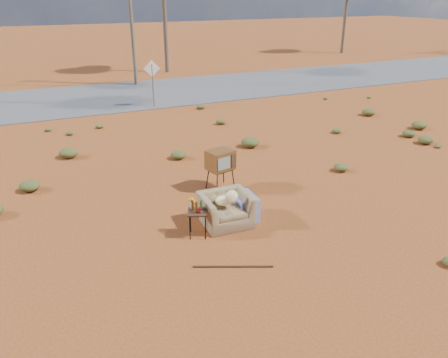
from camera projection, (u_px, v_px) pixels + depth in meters
name	position (u px, v px, depth m)	size (l,w,h in m)	color
ground	(234.00, 228.00, 10.23)	(140.00, 140.00, 0.00)	#99461E
highway	(110.00, 97.00, 22.76)	(140.00, 7.00, 0.04)	#565659
armchair	(229.00, 205.00, 10.29)	(1.39, 0.87, 1.01)	olive
tv_unit	(220.00, 161.00, 11.95)	(0.81, 0.71, 1.12)	black
side_table	(196.00, 210.00, 9.69)	(0.56, 0.56, 0.88)	#3C2415
rusty_bar	(233.00, 266.00, 8.77)	(0.04, 0.04, 1.62)	#4F2B15
road_sign	(152.00, 75.00, 20.23)	(0.78, 0.06, 2.19)	brown
utility_pole_center	(130.00, 9.00, 23.97)	(1.40, 0.20, 8.00)	brown
scrub_patch	(149.00, 165.00, 13.55)	(17.49, 8.07, 0.33)	#505625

